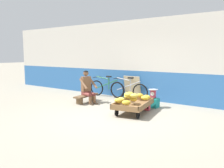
{
  "coord_description": "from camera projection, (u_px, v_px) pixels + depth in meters",
  "views": [
    {
      "loc": [
        3.57,
        -4.85,
        1.72
      ],
      "look_at": [
        -0.73,
        1.16,
        0.75
      ],
      "focal_mm": 36.66,
      "sensor_mm": 36.0,
      "label": 1
    }
  ],
  "objects": [
    {
      "name": "plastic_crate",
      "position": [
        153.0,
        103.0,
        7.42
      ],
      "size": [
        0.36,
        0.28,
        0.3
      ],
      "color": "#19847F",
      "rests_on": "ground"
    },
    {
      "name": "back_wall",
      "position": [
        156.0,
        60.0,
        8.36
      ],
      "size": [
        16.0,
        0.3,
        3.01
      ],
      "color": "#2D609E",
      "rests_on": "ground"
    },
    {
      "name": "bicycle_far_left",
      "position": [
        128.0,
        90.0,
        8.72
      ],
      "size": [
        1.66,
        0.48,
        0.86
      ],
      "color": "black",
      "rests_on": "ground"
    },
    {
      "name": "weighing_scale",
      "position": [
        153.0,
        94.0,
        7.38
      ],
      "size": [
        0.3,
        0.3,
        0.29
      ],
      "color": "#28282D",
      "rests_on": "plastic_crate"
    },
    {
      "name": "banana_pile",
      "position": [
        132.0,
        97.0,
        6.69
      ],
      "size": [
        0.79,
        1.43,
        0.26
      ],
      "color": "gold",
      "rests_on": "banana_cart"
    },
    {
      "name": "sign_board",
      "position": [
        132.0,
        87.0,
        8.84
      ],
      "size": [
        0.7,
        0.21,
        0.89
      ],
      "color": "#C6B289",
      "rests_on": "ground"
    },
    {
      "name": "banana_cart",
      "position": [
        133.0,
        105.0,
        6.71
      ],
      "size": [
        1.08,
        1.57,
        0.36
      ],
      "color": "brown",
      "rests_on": "ground"
    },
    {
      "name": "bicycle_near_left",
      "position": [
        107.0,
        88.0,
        9.23
      ],
      "size": [
        1.66,
        0.48,
        0.86
      ],
      "color": "black",
      "rests_on": "ground"
    },
    {
      "name": "ground_plane",
      "position": [
        109.0,
        118.0,
        6.19
      ],
      "size": [
        80.0,
        80.0,
        0.0
      ],
      "primitive_type": "plane",
      "color": "gray"
    },
    {
      "name": "vendor_seated",
      "position": [
        87.0,
        87.0,
        8.08
      ],
      "size": [
        0.73,
        0.59,
        1.14
      ],
      "color": "brown",
      "rests_on": "ground"
    },
    {
      "name": "shopping_bag",
      "position": [
        147.0,
        106.0,
        7.05
      ],
      "size": [
        0.18,
        0.12,
        0.24
      ],
      "primitive_type": "cube",
      "color": "#D13D4C",
      "rests_on": "ground"
    },
    {
      "name": "low_bench",
      "position": [
        86.0,
        97.0,
        8.19
      ],
      "size": [
        0.4,
        1.12,
        0.27
      ],
      "color": "brown",
      "rests_on": "ground"
    }
  ]
}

